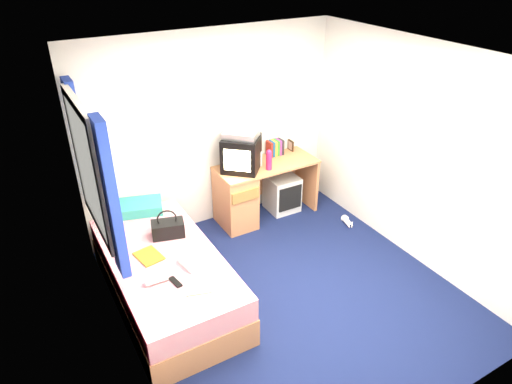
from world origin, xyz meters
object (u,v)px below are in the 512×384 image
pink_water_bottle (269,161)px  desk (247,193)px  handbag (168,228)px  colour_swatch_fan (199,292)px  crt_tv (241,154)px  picture_frame (291,145)px  magazine (149,256)px  white_heels (348,223)px  water_bottle (156,280)px  bed (166,278)px  vcr (241,134)px  aerosol_can (260,159)px  pillow (139,207)px  storage_cube (282,193)px  remote_control (176,282)px  towel (197,258)px

pink_water_bottle → desk: bearing=144.1°
handbag → colour_swatch_fan: (-0.08, -0.95, -0.08)m
crt_tv → picture_frame: (0.84, 0.18, -0.14)m
picture_frame → magazine: bearing=-154.8°
desk → white_heels: (1.05, -0.77, -0.37)m
water_bottle → magazine: bearing=81.4°
bed → picture_frame: (2.19, 1.08, 0.55)m
vcr → picture_frame: (0.84, 0.18, -0.39)m
crt_tv → aerosol_can: 0.28m
crt_tv → handbag: bearing=-111.2°
aerosol_can → white_heels: 1.40m
pillow → handbag: 0.63m
storage_cube → crt_tv: bearing=-177.8°
crt_tv → pink_water_bottle: bearing=13.5°
desk → handbag: handbag is taller
handbag → remote_control: 0.77m
bed → magazine: 0.31m
vcr → handbag: vcr is taller
pillow → storage_cube: (1.91, -0.01, -0.35)m
aerosol_can → magazine: bearing=-154.6°
aerosol_can → pillow: bearing=178.5°
storage_cube → aerosol_can: (-0.36, -0.03, 0.60)m
storage_cube → pink_water_bottle: pink_water_bottle is taller
water_bottle → desk: bearing=37.7°
pillow → water_bottle: pillow is taller
desk → vcr: 0.81m
handbag → white_heels: handbag is taller
storage_cube → magazine: 2.27m
aerosol_can → storage_cube: bearing=4.8°
crt_tv → pillow: bearing=-138.8°
desk → water_bottle: desk is taller
water_bottle → remote_control: size_ratio=1.25×
vcr → towel: (-1.10, -1.15, -0.62)m
bed → magazine: magazine is taller
vcr → desk: bearing=42.5°
picture_frame → desk: bearing=-165.3°
bed → desk: bearing=32.3°
bed → storage_cube: bed is taller
picture_frame → towel: size_ratio=0.48×
desk → picture_frame: size_ratio=9.29×
colour_swatch_fan → pillow: bearing=91.4°
crt_tv → water_bottle: (-1.53, -1.24, -0.39)m
pillow → crt_tv: size_ratio=0.88×
desk → picture_frame: bearing=13.3°
water_bottle → crt_tv: bearing=39.0°
colour_swatch_fan → water_bottle: bearing=131.6°
aerosol_can → remote_control: bearing=-141.5°
pillow → storage_cube: 1.94m
bed → pink_water_bottle: (1.64, 0.74, 0.60)m
storage_cube → picture_frame: picture_frame is taller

